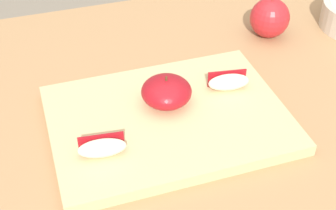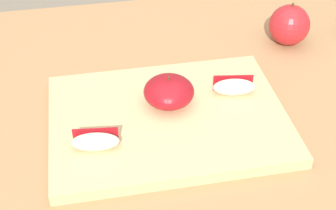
{
  "view_description": "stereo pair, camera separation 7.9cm",
  "coord_description": "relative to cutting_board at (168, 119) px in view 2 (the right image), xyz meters",
  "views": [
    {
      "loc": [
        -0.23,
        -0.64,
        1.3
      ],
      "look_at": [
        -0.04,
        -0.06,
        0.8
      ],
      "focal_mm": 51.65,
      "sensor_mm": 36.0,
      "label": 1
    },
    {
      "loc": [
        -0.15,
        -0.66,
        1.3
      ],
      "look_at": [
        -0.04,
        -0.06,
        0.8
      ],
      "focal_mm": 51.65,
      "sensor_mm": 36.0,
      "label": 2
    }
  ],
  "objects": [
    {
      "name": "dining_table",
      "position": [
        0.04,
        0.06,
        -0.12
      ],
      "size": [
        1.27,
        0.79,
        0.76
      ],
      "color": "#9E754C",
      "rests_on": "ground_plane"
    },
    {
      "name": "whole_apple_crimson",
      "position": [
        0.29,
        0.21,
        0.03
      ],
      "size": [
        0.08,
        0.08,
        0.09
      ],
      "color": "#B21E23",
      "rests_on": "dining_table"
    },
    {
      "name": "apple_wedge_back",
      "position": [
        -0.12,
        -0.06,
        0.03
      ],
      "size": [
        0.07,
        0.03,
        0.03
      ],
      "color": "beige",
      "rests_on": "cutting_board"
    },
    {
      "name": "apple_wedge_middle",
      "position": [
        0.12,
        0.03,
        0.03
      ],
      "size": [
        0.08,
        0.04,
        0.03
      ],
      "color": "beige",
      "rests_on": "cutting_board"
    },
    {
      "name": "cutting_board",
      "position": [
        0.0,
        0.0,
        0.0
      ],
      "size": [
        0.39,
        0.29,
        0.02
      ],
      "color": "tan",
      "rests_on": "dining_table"
    },
    {
      "name": "apple_half_skin_up",
      "position": [
        0.01,
        0.03,
        0.03
      ],
      "size": [
        0.09,
        0.09,
        0.05
      ],
      "color": "maroon",
      "rests_on": "cutting_board"
    }
  ]
}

